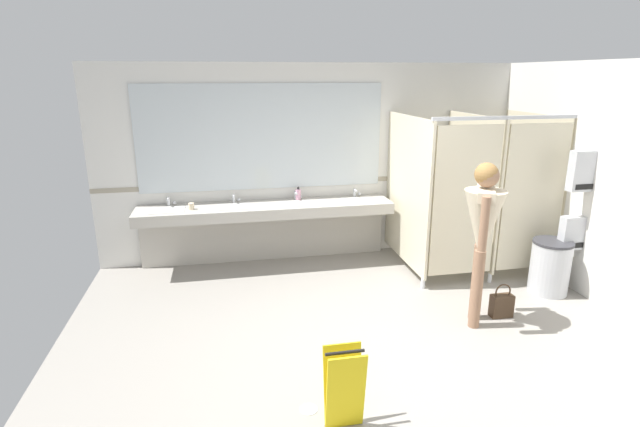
# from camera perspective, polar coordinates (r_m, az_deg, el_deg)

# --- Properties ---
(ground_plane) EXTENTS (5.97, 5.77, 0.10)m
(ground_plane) POSITION_cam_1_polar(r_m,az_deg,el_deg) (4.71, 6.83, -16.26)
(ground_plane) COLOR gray
(wall_back) EXTENTS (5.97, 0.12, 2.61)m
(wall_back) POSITION_cam_1_polar(r_m,az_deg,el_deg) (6.64, 0.14, 6.10)
(wall_back) COLOR silver
(wall_back) RESTS_ON ground_plane
(wall_back_tile_band) EXTENTS (5.97, 0.01, 0.06)m
(wall_back_tile_band) POSITION_cam_1_polar(r_m,az_deg,el_deg) (6.63, 0.25, 3.82)
(wall_back_tile_band) COLOR #9E937F
(wall_back_tile_band) RESTS_ON wall_back
(vanity_counter) EXTENTS (3.29, 0.57, 0.95)m
(vanity_counter) POSITION_cam_1_polar(r_m,az_deg,el_deg) (6.42, -6.36, -0.65)
(vanity_counter) COLOR #B2ADA3
(vanity_counter) RESTS_ON ground_plane
(mirror_panel) EXTENTS (3.19, 0.02, 1.37)m
(mirror_panel) POSITION_cam_1_polar(r_m,az_deg,el_deg) (6.41, -6.82, 8.94)
(mirror_panel) COLOR silver
(mirror_panel) RESTS_ON wall_back
(bathroom_stalls) EXTENTS (1.81, 1.44, 2.02)m
(bathroom_stalls) POSITION_cam_1_polar(r_m,az_deg,el_deg) (6.42, 18.13, 2.65)
(bathroom_stalls) COLOR beige
(bathroom_stalls) RESTS_ON ground_plane
(paper_towel_dispenser_upper) EXTENTS (0.37, 0.13, 0.45)m
(paper_towel_dispenser_upper) POSITION_cam_1_polar(r_m,az_deg,el_deg) (6.11, 28.89, 4.43)
(paper_towel_dispenser_upper) COLOR #B7BABF
(paper_towel_dispenser_upper) RESTS_ON wall_side_right
(paper_towel_dispenser_lower) EXTENTS (0.37, 0.13, 0.39)m
(paper_towel_dispenser_lower) POSITION_cam_1_polar(r_m,az_deg,el_deg) (6.27, 27.99, -2.00)
(paper_towel_dispenser_lower) COLOR #B7BABF
(paper_towel_dispenser_lower) RESTS_ON wall_side_right
(trash_bin) EXTENTS (0.45, 0.45, 0.63)m
(trash_bin) POSITION_cam_1_polar(r_m,az_deg,el_deg) (6.23, 25.55, -5.71)
(trash_bin) COLOR #B7BABF
(trash_bin) RESTS_ON ground_plane
(person_standing) EXTENTS (0.54, 0.54, 1.67)m
(person_standing) POSITION_cam_1_polar(r_m,az_deg,el_deg) (4.95, 18.68, -1.25)
(person_standing) COLOR #8C664C
(person_standing) RESTS_ON ground_plane
(handbag) EXTENTS (0.23, 0.12, 0.37)m
(handbag) POSITION_cam_1_polar(r_m,az_deg,el_deg) (5.50, 20.67, -10.06)
(handbag) COLOR #3F2D1E
(handbag) RESTS_ON ground_plane
(soap_dispenser) EXTENTS (0.07, 0.07, 0.18)m
(soap_dispenser) POSITION_cam_1_polar(r_m,az_deg,el_deg) (6.48, -2.59, 2.29)
(soap_dispenser) COLOR #D899B2
(soap_dispenser) RESTS_ON vanity_counter
(paper_cup) EXTENTS (0.07, 0.07, 0.08)m
(paper_cup) POSITION_cam_1_polar(r_m,az_deg,el_deg) (6.22, -14.97, 0.84)
(paper_cup) COLOR beige
(paper_cup) RESTS_ON vanity_counter
(wet_floor_sign) EXTENTS (0.28, 0.19, 0.62)m
(wet_floor_sign) POSITION_cam_1_polar(r_m,az_deg,el_deg) (3.65, 2.90, -19.88)
(wet_floor_sign) COLOR yellow
(wet_floor_sign) RESTS_ON ground_plane
(floor_drain_cover) EXTENTS (0.14, 0.14, 0.01)m
(floor_drain_cover) POSITION_cam_1_polar(r_m,az_deg,el_deg) (3.97, -1.37, -22.11)
(floor_drain_cover) COLOR #B7BABF
(floor_drain_cover) RESTS_ON ground_plane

